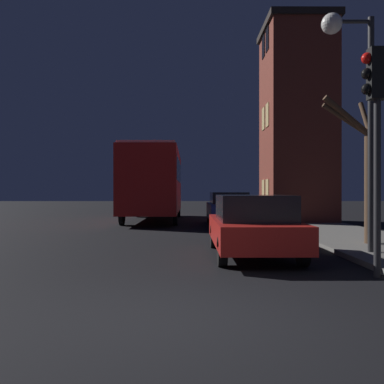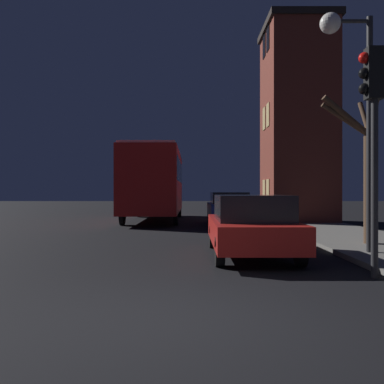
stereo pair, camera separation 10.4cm
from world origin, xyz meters
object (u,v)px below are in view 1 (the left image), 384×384
bus (154,179)px  car_near_lane (253,224)px  streetlamp (351,77)px  traffic_light (375,112)px  car_mid_lane (228,208)px  bare_tree (367,168)px

bus → car_near_lane: (3.26, -11.98, -1.40)m
streetlamp → bus: streetlamp is taller
traffic_light → bus: (-5.05, 14.40, -0.75)m
traffic_light → car_mid_lane: (-1.54, 11.49, -2.13)m
streetlamp → bus: bearing=114.4°
streetlamp → traffic_light: size_ratio=1.36×
bare_tree → bus: bare_tree is taller
streetlamp → bare_tree: streetlamp is taller
traffic_light → car_near_lane: 3.71m
streetlamp → car_near_lane: bearing=176.4°
bare_tree → bus: 12.38m
car_mid_lane → bare_tree: bearing=-68.4°
bare_tree → car_near_lane: 3.85m
streetlamp → car_mid_lane: bearing=102.1°
bare_tree → car_mid_lane: (-3.02, 7.61, -1.38)m
traffic_light → bare_tree: 4.22m
traffic_light → bus: 15.28m
traffic_light → car_mid_lane: traffic_light is taller
traffic_light → bus: bearing=109.3°
streetlamp → traffic_light: bearing=-101.0°
streetlamp → car_mid_lane: 10.00m
bus → car_mid_lane: bus is taller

